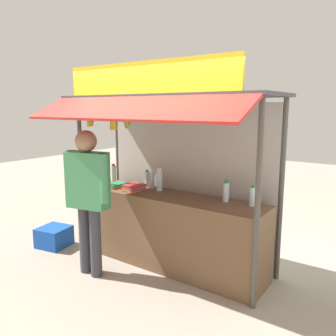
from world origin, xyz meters
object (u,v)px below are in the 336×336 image
Objects in this scene: water_bottle_back_right at (152,180)px; banana_bunch_inner_left at (90,121)px; water_bottle_back_left at (147,179)px; banana_bunch_leftmost at (113,124)px; water_bottle_front_left at (226,192)px; banana_bunch_rightmost at (127,122)px; plastic_crate at (54,237)px; water_bottle_right at (252,196)px; water_bottle_center at (159,180)px; magazine_stack_mid_right at (116,185)px; vendor_person at (88,190)px; water_bottle_front_right at (114,173)px; magazine_stack_mid_left at (134,187)px.

water_bottle_back_right is 1.15m from banana_bunch_inner_left.
banana_bunch_leftmost is (-0.01, -0.63, 0.79)m from water_bottle_back_left.
water_bottle_back_left is at bearing 55.19° from banana_bunch_inner_left.
water_bottle_front_left is 1.43m from banana_bunch_rightmost.
water_bottle_back_right is at bearing -25.04° from water_bottle_back_left.
banana_bunch_inner_left reaches higher than plastic_crate.
water_bottle_right is (1.45, -0.02, -0.00)m from water_bottle_back_right.
water_bottle_center reaches higher than water_bottle_back_right.
banana_bunch_inner_left is at bearing -106.25° from magazine_stack_mid_right.
banana_bunch_rightmost is (0.55, -0.35, 0.91)m from magazine_stack_mid_right.
vendor_person is (0.22, -0.70, 0.10)m from magazine_stack_mid_right.
magazine_stack_mid_right is at bearing 73.75° from banana_bunch_inner_left.
water_bottle_front_right is at bearing 144.88° from banana_bunch_rightmost.
banana_bunch_leftmost is 0.86m from vendor_person.
water_bottle_front_left is 0.86× the size of banana_bunch_leftmost.
plastic_crate is at bearing -173.80° from banana_bunch_inner_left.
water_bottle_right is 0.13× the size of vendor_person.
water_bottle_right is at bearing 12.60° from plastic_crate.
water_bottle_front_left is 0.93× the size of water_bottle_front_right.
plastic_crate is at bearing -25.96° from vendor_person.
banana_bunch_rightmost reaches higher than water_bottle_right.
banana_bunch_inner_left is (-0.44, -0.63, 0.82)m from water_bottle_back_left.
water_bottle_front_left is 0.14× the size of vendor_person.
water_bottle_center is at bearing 15.88° from magazine_stack_mid_right.
water_bottle_right is 0.84× the size of magazine_stack_mid_left.
vendor_person is at bearing -146.88° from water_bottle_front_left.
water_bottle_back_left is at bearing 92.47° from magazine_stack_mid_left.
water_bottle_front_left is at bearing -0.81° from water_bottle_front_right.
water_bottle_back_right is at bearing 97.86° from banana_bunch_rightmost.
water_bottle_center is 1.20m from banana_bunch_inner_left.
water_bottle_back_left is 0.79× the size of banana_bunch_leftmost.
plastic_crate is at bearing -176.66° from banana_bunch_rightmost.
banana_bunch_inner_left is at bearing -143.29° from magazine_stack_mid_left.
water_bottle_center is 0.97× the size of magazine_stack_mid_right.
banana_bunch_leftmost is 1.12× the size of banana_bunch_rightmost.
magazine_stack_mid_right is 1.00m from banana_bunch_leftmost.
water_bottle_back_right is 0.91× the size of banana_bunch_rightmost.
banana_bunch_inner_left is at bearing -74.41° from water_bottle_front_right.
water_bottle_front_right is 1.30m from plastic_crate.
magazine_stack_mid_left is at bearing -118.18° from water_bottle_back_right.
plastic_crate is (-2.81, -0.63, -0.91)m from water_bottle_right.
water_bottle_right is at bearing 18.84° from banana_bunch_leftmost.
water_bottle_back_right is at bearing 61.82° from magazine_stack_mid_left.
banana_bunch_inner_left reaches higher than water_bottle_front_right.
banana_bunch_rightmost is 0.94m from vendor_person.
vendor_person is at bearing -114.85° from water_bottle_center.
magazine_stack_mid_left is 0.93m from banana_bunch_leftmost.
magazine_stack_mid_right is at bearing 147.85° from banana_bunch_rightmost.
water_bottle_front_right is at bearing -74.72° from vendor_person.
vendor_person is at bearing -152.12° from water_bottle_right.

